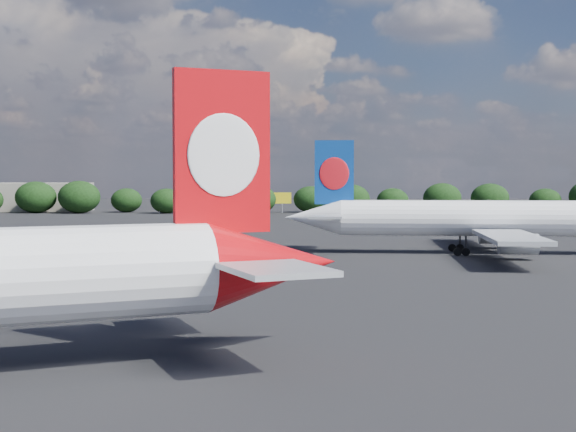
{
  "coord_description": "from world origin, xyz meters",
  "views": [
    {
      "loc": [
        16.67,
        -36.02,
        10.52
      ],
      "look_at": [
        16.0,
        12.0,
        8.0
      ],
      "focal_mm": 50.0,
      "sensor_mm": 36.0,
      "label": 1
    }
  ],
  "objects": [
    {
      "name": "china_southern_airliner",
      "position": [
        38.56,
        69.6,
        4.57
      ],
      "size": [
        45.98,
        43.72,
        15.0
      ],
      "color": "white",
      "rests_on": "ground"
    },
    {
      "name": "horizon_treeline",
      "position": [
        3.91,
        179.63,
        3.95
      ],
      "size": [
        206.47,
        15.31,
        9.34
      ],
      "color": "black",
      "rests_on": "ground"
    },
    {
      "name": "terminal_building",
      "position": [
        -65.0,
        192.0,
        4.0
      ],
      "size": [
        42.0,
        16.0,
        8.0
      ],
      "color": "gray",
      "rests_on": "ground"
    },
    {
      "name": "billboard_yellow",
      "position": [
        12.0,
        182.0,
        3.87
      ],
      "size": [
        5.0,
        0.3,
        5.5
      ],
      "color": "yellow",
      "rests_on": "ground"
    },
    {
      "name": "highway_sign",
      "position": [
        -18.0,
        176.0,
        3.13
      ],
      "size": [
        6.0,
        0.3,
        4.5
      ],
      "color": "#125C1B",
      "rests_on": "ground"
    },
    {
      "name": "ground",
      "position": [
        0.0,
        60.0,
        0.0
      ],
      "size": [
        500.0,
        500.0,
        0.0
      ],
      "primitive_type": "plane",
      "color": "black",
      "rests_on": "ground"
    }
  ]
}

